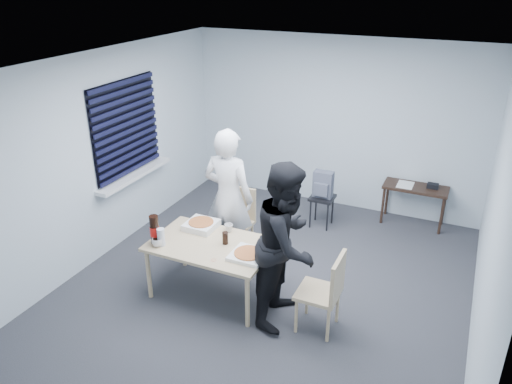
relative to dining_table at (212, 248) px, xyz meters
The scene contains 19 objects.
room 2.06m from the dining_table, 153.44° to the left, with size 5.00×5.00×5.00m.
dining_table is the anchor object (origin of this frame).
chair_far 0.99m from the dining_table, 99.30° to the left, with size 0.42×0.42×0.89m.
chair_right 1.37m from the dining_table, ahead, with size 0.42×0.42×0.89m.
person_white 0.79m from the dining_table, 101.98° to the left, with size 0.65×0.42×1.77m, color white.
person_black 0.95m from the dining_table, ahead, with size 0.86×0.47×1.77m, color black.
side_table 3.28m from the dining_table, 56.09° to the left, with size 0.90×0.40×0.60m.
stool 2.22m from the dining_table, 73.40° to the left, with size 0.34×0.34×0.47m.
backpack 2.20m from the dining_table, 73.31° to the left, with size 0.28×0.20×0.39m.
pizza_box_a 0.41m from the dining_table, 136.72° to the left, with size 0.35×0.35×0.09m.
pizza_box_b 0.51m from the dining_table, ahead, with size 0.37×0.37×0.05m.
mug_a 0.60m from the dining_table, 150.51° to the right, with size 0.12×0.12×0.10m, color silver.
mug_b 0.35m from the dining_table, 81.82° to the left, with size 0.10×0.10×0.09m, color silver.
cola_glass 0.21m from the dining_table, 23.68° to the left, with size 0.07×0.07×0.14m, color black.
soda_bottle 0.66m from the dining_table, 157.48° to the right, with size 0.11×0.11×0.33m.
plastic_cups 0.57m from the dining_table, 152.14° to the right, with size 0.08×0.08×0.20m, color silver.
rubber_band 0.35m from the dining_table, 56.66° to the right, with size 0.05×0.05×0.00m, color red.
papers 3.19m from the dining_table, 58.24° to the left, with size 0.22×0.30×0.01m, color white.
black_box 3.44m from the dining_table, 53.41° to the left, with size 0.15×0.11×0.07m, color black.
Camera 1 is at (1.94, -4.62, 3.48)m, focal length 35.00 mm.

